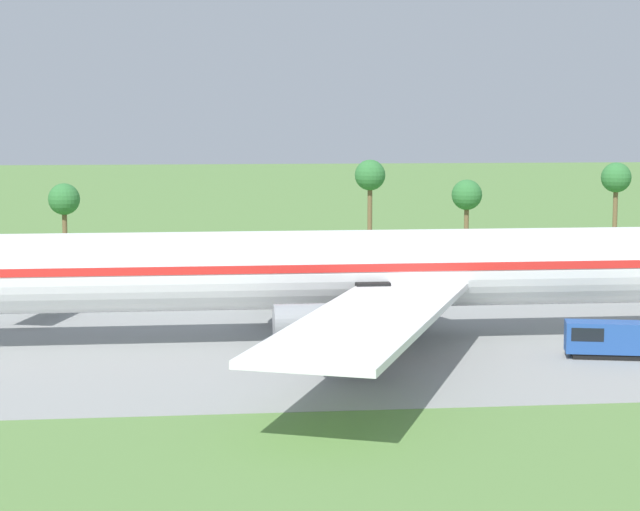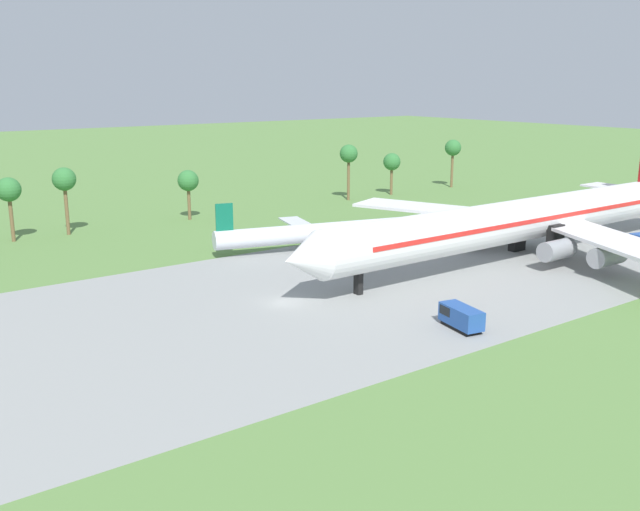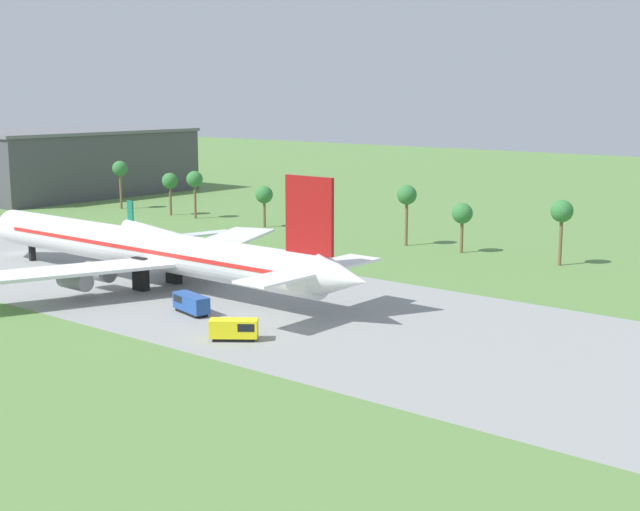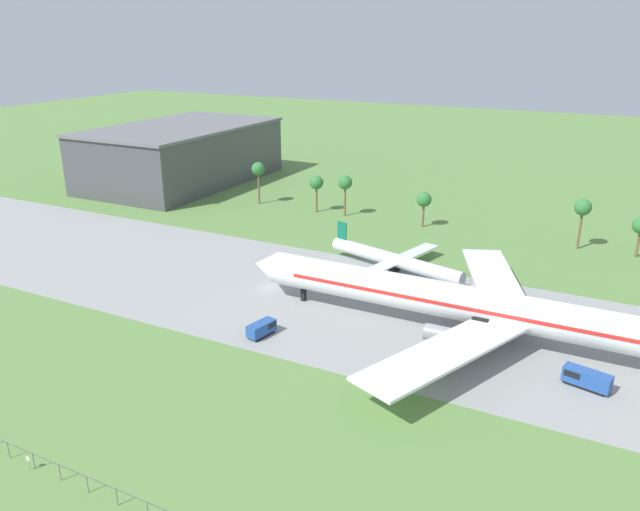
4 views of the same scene
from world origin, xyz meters
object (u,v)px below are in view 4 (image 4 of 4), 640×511
Objects in this scene: jet_airliner at (474,305)px; regional_aircraft at (394,260)px; fuel_truck at (262,328)px; terminal_building at (182,154)px; no_stopping_sign at (28,461)px; catering_van at (585,378)px.

jet_airliner is 2.64× the size of regional_aircraft.
jet_airliner reaches higher than fuel_truck.
fuel_truck is at bearing -103.59° from regional_aircraft.
no_stopping_sign is at bearing -58.00° from terminal_building.
regional_aircraft is 0.49× the size of terminal_building.
catering_van is at bearing -36.61° from regional_aircraft.
fuel_truck is 46.71m from catering_van.
regional_aircraft is 4.63× the size of catering_van.
regional_aircraft is at bearing 76.41° from fuel_truck.
jet_airliner is 32.86m from fuel_truck.
regional_aircraft is at bearing 135.55° from jet_airliner.
terminal_building reaches higher than catering_van.
terminal_building is at bearing 153.64° from regional_aircraft.
no_stopping_sign is at bearing -123.16° from jet_airliner.
terminal_building is (-72.65, 116.26, 7.72)m from no_stopping_sign.
regional_aircraft is 5.69× the size of fuel_truck.
fuel_truck is at bearing -153.23° from jet_airliner.
jet_airliner reaches higher than no_stopping_sign.
catering_van reaches higher than no_stopping_sign.
no_stopping_sign is 137.31m from terminal_building.
terminal_building reaches higher than no_stopping_sign.
catering_van is at bearing 8.52° from fuel_truck.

